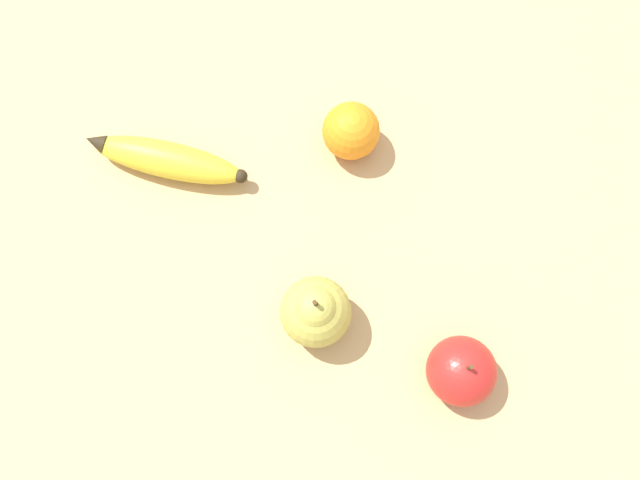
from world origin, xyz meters
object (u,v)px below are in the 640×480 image
object	(u,v)px
pear	(316,311)
apple	(461,371)
orange	(351,131)
banana	(166,159)

from	to	relation	value
pear	apple	bearing A→B (deg)	41.90
orange	apple	bearing A→B (deg)	-4.17
pear	apple	size ratio (longest dim) A/B	1.20
pear	banana	bearing A→B (deg)	-162.37
orange	apple	distance (m)	0.31
orange	apple	size ratio (longest dim) A/B	0.86
pear	orange	bearing A→B (deg)	143.05
banana	pear	size ratio (longest dim) A/B	1.78
banana	apple	distance (m)	0.42
banana	orange	xyz separation A→B (m)	(0.07, 0.22, 0.01)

